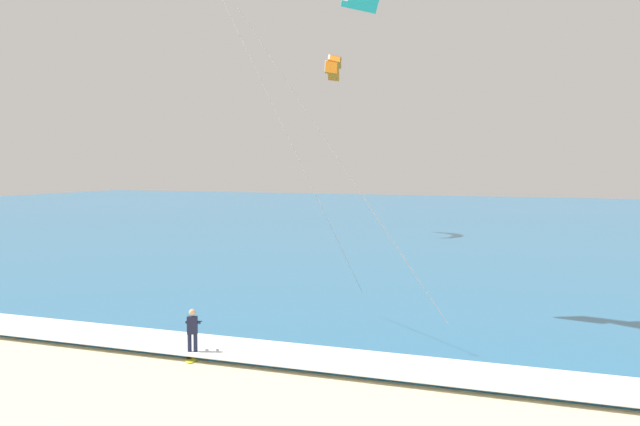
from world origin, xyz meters
The scene contains 5 objects.
sea centered at (0.00, 74.25, 0.10)m, with size 200.00×120.00×0.20m, color teal.
surf_foam centered at (0.00, 15.25, 0.22)m, with size 200.00×2.90×0.04m, color white.
surfboard centered at (-4.64, 14.31, 0.03)m, with size 0.95×1.46×0.09m.
kitesurfer centered at (-4.65, 14.32, 0.94)m, with size 0.65×0.65×1.69m.
kite_distant centered at (-15.35, 54.68, 15.17)m, with size 2.71×5.52×2.03m.
Camera 1 is at (8.82, -7.07, 6.62)m, focal length 42.10 mm.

